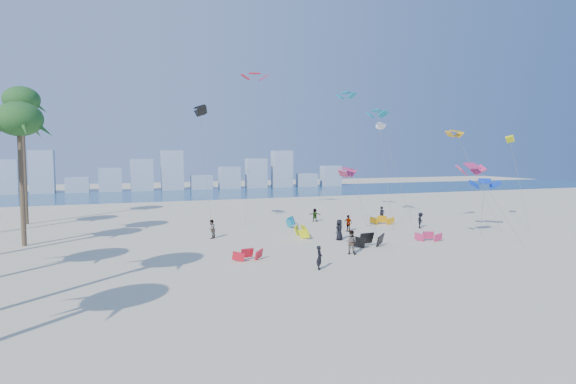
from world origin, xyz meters
name	(u,v)px	position (x,y,z in m)	size (l,w,h in m)	color
ground	(341,301)	(0.00, 0.00, 0.00)	(220.00, 220.00, 0.00)	beige
ocean	(172,194)	(0.00, 72.00, 0.01)	(220.00, 220.00, 0.00)	navy
kitesurfer_near	(319,258)	(1.77, 6.70, 0.81)	(0.59, 0.39, 1.62)	black
kitesurfer_mid	(351,242)	(6.12, 10.40, 0.93)	(0.90, 0.70, 1.86)	gray
kitesurfers_far	(336,222)	(10.18, 21.18, 0.85)	(22.71, 12.57, 1.87)	black
grounded_kites	(336,232)	(8.42, 17.60, 0.46)	(21.63, 16.13, 1.05)	red
flying_kites	(358,124)	(13.78, 23.45, 10.92)	(34.46, 28.24, 18.19)	#CB2D64
distant_skyline	(160,176)	(-1.19, 82.00, 3.09)	(85.00, 3.00, 8.40)	#9EADBF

